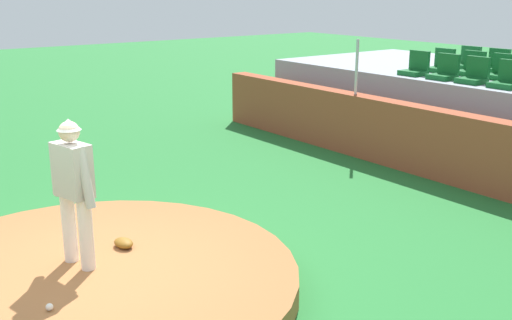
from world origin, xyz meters
TOP-DOWN VIEW (x-y plane):
  - ground_plane at (0.00, 0.00)m, footprint 60.00×60.00m
  - pitchers_mound at (0.00, 0.00)m, footprint 4.78×4.78m
  - pitcher at (-0.23, 0.03)m, footprint 0.76×0.34m
  - baseball at (0.60, -0.61)m, footprint 0.07×0.07m
  - fielding_glove at (-0.38, 0.64)m, footprint 0.31×0.22m
  - brick_barrier at (0.00, 6.80)m, footprint 13.30×0.40m
  - fence_post_left at (-2.52, 6.80)m, footprint 0.06×0.06m
  - stadium_chair_0 at (-2.12, 8.14)m, footprint 0.48×0.44m
  - stadium_chair_1 at (-1.38, 8.12)m, footprint 0.48×0.44m
  - stadium_chair_2 at (-0.72, 8.14)m, footprint 0.48×0.44m
  - stadium_chair_3 at (-0.03, 8.13)m, footprint 0.48×0.44m
  - stadium_chair_7 at (-2.12, 8.99)m, footprint 0.48×0.44m
  - stadium_chair_8 at (-1.40, 9.03)m, footprint 0.48×0.44m
  - stadium_chair_9 at (-0.72, 9.03)m, footprint 0.48×0.44m
  - stadium_chair_14 at (-2.09, 9.90)m, footprint 0.48×0.44m
  - stadium_chair_15 at (-1.38, 9.90)m, footprint 0.48×0.44m

SIDE VIEW (x-z plane):
  - ground_plane at x=0.00m, z-range 0.00..0.00m
  - pitchers_mound at x=0.00m, z-range 0.00..0.27m
  - baseball at x=0.60m, z-range 0.27..0.35m
  - fielding_glove at x=-0.38m, z-range 0.27..0.38m
  - brick_barrier at x=0.00m, z-range 0.00..1.25m
  - pitcher at x=-0.23m, z-range 0.41..2.12m
  - stadium_chair_0 at x=-2.12m, z-range 1.47..1.97m
  - stadium_chair_1 at x=-1.38m, z-range 1.47..1.97m
  - stadium_chair_2 at x=-0.72m, z-range 1.47..1.97m
  - stadium_chair_3 at x=-0.03m, z-range 1.47..1.97m
  - stadium_chair_7 at x=-2.12m, z-range 1.47..1.97m
  - stadium_chair_8 at x=-1.40m, z-range 1.47..1.97m
  - stadium_chair_9 at x=-0.72m, z-range 1.47..1.97m
  - stadium_chair_14 at x=-2.09m, z-range 1.47..1.97m
  - stadium_chair_15 at x=-1.38m, z-range 1.47..1.97m
  - fence_post_left at x=-2.52m, z-range 1.25..2.35m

